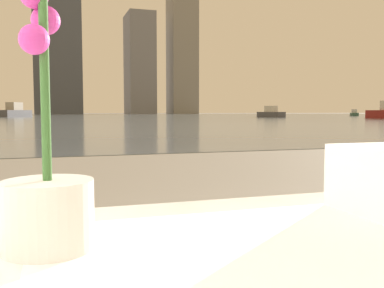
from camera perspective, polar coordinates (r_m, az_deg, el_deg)
The scene contains 7 objects.
potted_orchid at distance 0.59m, azimuth -18.71°, elevation -4.93°, with size 0.12×0.12×0.38m.
harbor_water at distance 61.86m, azimuth -17.27°, elevation 3.54°, with size 180.00×110.00×0.01m.
harbor_boat_0 at distance 69.16m, azimuth 20.82°, elevation 3.81°, with size 2.17×2.78×1.01m.
harbor_boat_1 at distance 58.12m, azimuth -22.58°, elevation 3.99°, with size 4.02×4.99×1.82m.
harbor_boat_5 at distance 50.89m, azimuth 10.48°, elevation 4.06°, with size 2.11×3.77×1.34m.
skyline_tower_3 at distance 118.90m, azimuth -17.48°, elevation 11.76°, with size 11.97×7.69×32.77m.
skyline_tower_4 at distance 120.78m, azimuth -7.00°, elevation 10.49°, with size 7.10×11.42×27.27m.
Camera 1 is at (-0.81, 0.15, 0.71)m, focal length 40.00 mm.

